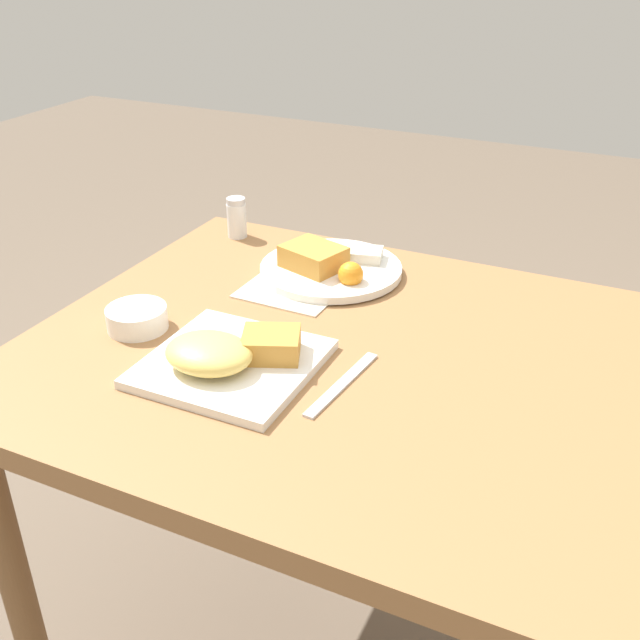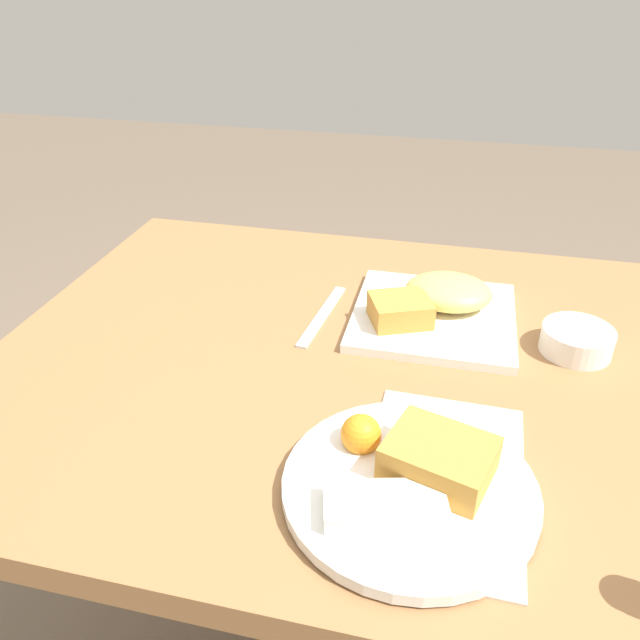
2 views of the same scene
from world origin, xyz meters
name	(u,v)px [view 1 (image 1 of 2)]	position (x,y,z in m)	size (l,w,h in m)	color
dining_table	(340,401)	(0.00, 0.00, 0.65)	(0.94, 0.79, 0.74)	olive
menu_card	(308,277)	(-0.16, 0.20, 0.74)	(0.17, 0.27, 0.00)	beige
plate_square_near	(228,357)	(-0.12, -0.12, 0.76)	(0.23, 0.23, 0.06)	white
plate_oval_far	(330,265)	(-0.12, 0.23, 0.76)	(0.26, 0.26, 0.05)	white
sauce_ramekin	(137,317)	(-0.32, -0.08, 0.76)	(0.10, 0.10, 0.04)	white
salt_shaker	(237,220)	(-0.37, 0.32, 0.78)	(0.04, 0.04, 0.08)	white
butter_knife	(342,384)	(0.04, -0.09, 0.75)	(0.03, 0.18, 0.00)	silver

